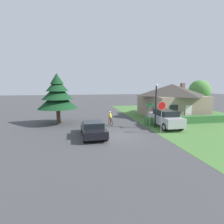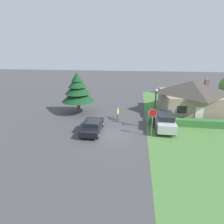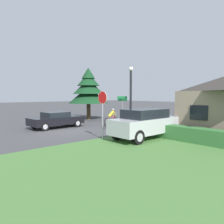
# 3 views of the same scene
# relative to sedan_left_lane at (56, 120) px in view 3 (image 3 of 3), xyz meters

# --- Properties ---
(ground_plane) EXTENTS (140.00, 140.00, 0.00)m
(ground_plane) POSITION_rel_sedan_left_lane_xyz_m (1.96, -0.29, -0.68)
(ground_plane) COLOR #424244
(hedge_row) EXTENTS (10.09, 0.90, 0.86)m
(hedge_row) POSITION_rel_sedan_left_lane_xyz_m (11.09, 3.19, -0.25)
(hedge_row) COLOR #387038
(hedge_row) RESTS_ON ground
(sedan_left_lane) EXTENTS (2.07, 4.44, 1.32)m
(sedan_left_lane) POSITION_rel_sedan_left_lane_xyz_m (0.00, 0.00, 0.00)
(sedan_left_lane) COLOR black
(sedan_left_lane) RESTS_ON ground
(cyclist) EXTENTS (0.44, 1.73, 1.53)m
(cyclist) POSITION_rel_sedan_left_lane_xyz_m (2.29, 4.07, 0.04)
(cyclist) COLOR black
(cyclist) RESTS_ON ground
(parked_suv_right) EXTENTS (1.97, 4.99, 1.84)m
(parked_suv_right) POSITION_rel_sedan_left_lane_xyz_m (7.80, 2.05, 0.28)
(parked_suv_right) COLOR #B7B7BC
(parked_suv_right) RESTS_ON ground
(stop_sign) EXTENTS (0.80, 0.07, 2.95)m
(stop_sign) POSITION_rel_sedan_left_lane_xyz_m (6.24, -0.19, 1.45)
(stop_sign) COLOR gray
(stop_sign) RESTS_ON ground
(street_lamp) EXTENTS (0.29, 0.29, 4.61)m
(street_lamp) POSITION_rel_sedan_left_lane_xyz_m (6.62, 1.90, 1.99)
(street_lamp) COLOR black
(street_lamp) RESTS_ON ground
(street_name_sign) EXTENTS (0.90, 0.90, 2.63)m
(street_name_sign) POSITION_rel_sedan_left_lane_xyz_m (5.96, 1.78, 1.15)
(street_name_sign) COLOR gray
(street_name_sign) RESTS_ON ground
(conifer_tall_near) EXTENTS (4.42, 4.42, 5.75)m
(conifer_tall_near) POSITION_rel_sedan_left_lane_xyz_m (-3.47, 5.83, 2.64)
(conifer_tall_near) COLOR #4C3823
(conifer_tall_near) RESTS_ON ground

